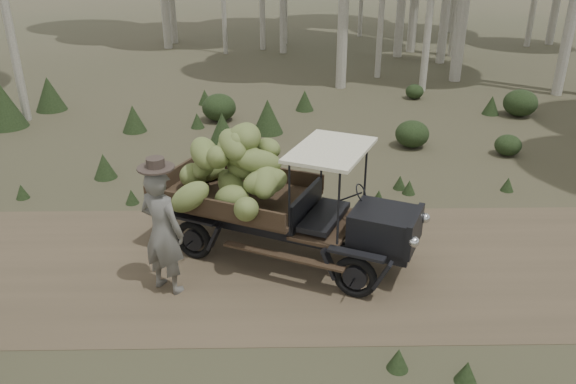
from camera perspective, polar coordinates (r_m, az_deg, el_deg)
name	(u,v)px	position (r m, az deg, el deg)	size (l,w,h in m)	color
ground	(309,265)	(9.13, 2.17, -7.40)	(120.00, 120.00, 0.00)	#473D2B
dirt_track	(309,265)	(9.13, 2.18, -7.38)	(70.00, 4.00, 0.01)	brown
banana_truck	(259,181)	(8.97, -3.00, 1.08)	(4.48, 3.05, 2.26)	black
farmer	(162,230)	(8.25, -12.64, -3.81)	(0.84, 0.75, 2.10)	#5C5B54
undergrowth	(329,278)	(7.92, 4.17, -8.66)	(21.44, 21.04, 1.27)	#233319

